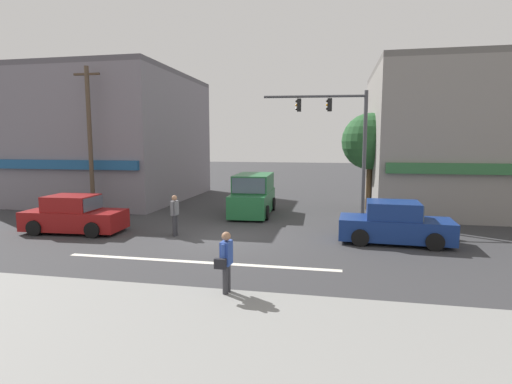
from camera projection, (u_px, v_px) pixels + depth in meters
ground_plane at (227, 237)px, 16.10m from camera, size 120.00×120.00×0.00m
lane_marking_stripe at (198, 262)px, 12.69m from camera, size 9.00×0.24×0.01m
sidewalk_curb at (112, 333)px, 7.82m from camera, size 40.00×5.00×0.16m
building_left_block at (107, 138)px, 26.88m from camera, size 10.87×11.29×8.22m
building_right_corner at (478, 139)px, 22.12m from camera, size 11.41×9.62×7.97m
street_tree at (370, 142)px, 22.19m from camera, size 3.15×3.15×5.42m
utility_pole_near_left at (90, 140)px, 20.28m from camera, size 1.40×0.22×7.57m
utility_pole_far_right at (403, 142)px, 22.02m from camera, size 1.40×0.22×7.28m
traffic_light_mast at (344, 134)px, 18.94m from camera, size 4.88×0.58×6.20m
van_parked_curbside at (253, 195)px, 21.12m from camera, size 2.18×4.67×2.11m
sedan_crossing_rightbound at (395, 224)px, 15.06m from camera, size 4.19×2.05×1.58m
sedan_crossing_leftbound at (74, 216)px, 16.84m from camera, size 4.18×2.05×1.58m
pedestrian_foreground_with_bag at (226, 261)px, 9.59m from camera, size 0.33×0.67×1.67m
pedestrian_mid_crossing at (175, 213)px, 16.18m from camera, size 0.23×0.57×1.67m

